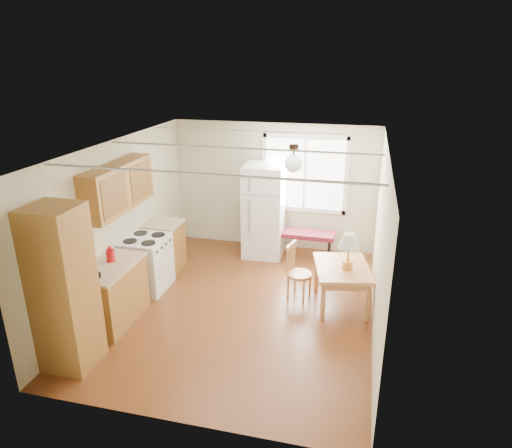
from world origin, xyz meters
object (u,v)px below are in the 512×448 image
(refrigerator, at_px, (264,211))
(chair, at_px, (295,267))
(dining_table, at_px, (342,272))
(bench, at_px, (305,235))

(refrigerator, xyz_separation_m, chair, (0.86, -1.52, -0.39))
(refrigerator, xyz_separation_m, dining_table, (1.60, -1.62, -0.33))
(refrigerator, relative_size, dining_table, 1.49)
(dining_table, xyz_separation_m, chair, (-0.74, 0.11, -0.05))
(dining_table, relative_size, chair, 1.35)
(refrigerator, relative_size, chair, 2.00)
(refrigerator, distance_m, dining_table, 2.30)
(bench, xyz_separation_m, chair, (0.06, -1.54, 0.04))
(refrigerator, bearing_deg, dining_table, -47.56)
(bench, relative_size, chair, 1.29)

